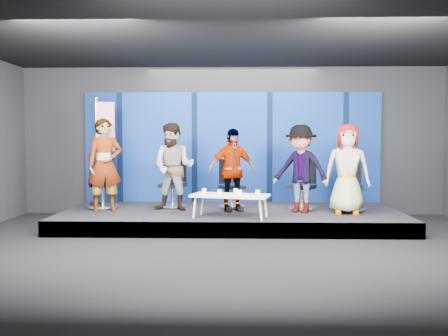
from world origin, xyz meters
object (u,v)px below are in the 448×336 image
(mug_b, at_px, (220,192))
(mug_d, at_px, (240,193))
(mug_a, at_px, (204,191))
(coffee_table, at_px, (230,196))
(chair_b, at_px, (173,190))
(panelist_d, at_px, (301,169))
(chair_a, at_px, (102,190))
(mug_e, at_px, (258,193))
(chair_c, at_px, (231,192))
(chair_e, at_px, (350,193))
(mug_c, at_px, (236,191))
(chair_d, at_px, (303,192))
(panelist_e, at_px, (347,169))
(panelist_b, at_px, (174,167))
(flag_stand, at_px, (102,149))
(panelist_c, at_px, (232,170))
(panelist_a, at_px, (105,165))

(mug_b, distance_m, mug_d, 0.39)
(mug_a, xyz_separation_m, mug_b, (0.30, -0.15, -0.00))
(coffee_table, bearing_deg, chair_b, 131.44)
(panelist_d, bearing_deg, mug_a, -135.30)
(coffee_table, bearing_deg, mug_b, -172.08)
(chair_a, bearing_deg, mug_a, -48.26)
(panelist_d, bearing_deg, mug_e, -109.62)
(mug_e, bearing_deg, chair_c, 109.10)
(chair_e, relative_size, coffee_table, 0.71)
(chair_e, distance_m, coffee_table, 2.72)
(chair_b, distance_m, mug_c, 1.92)
(chair_d, xyz_separation_m, mug_d, (-1.36, -1.36, 0.13))
(chair_b, bearing_deg, panelist_e, -2.43)
(chair_b, xyz_separation_m, panelist_d, (2.70, -0.70, 0.52))
(chair_c, xyz_separation_m, coffee_table, (-0.00, -1.38, 0.06))
(chair_a, distance_m, coffee_table, 3.07)
(panelist_b, relative_size, mug_d, 18.58)
(chair_c, bearing_deg, mug_a, -131.72)
(mug_a, xyz_separation_m, flag_stand, (-2.30, 1.18, 0.79))
(coffee_table, xyz_separation_m, mug_b, (-0.20, -0.03, 0.08))
(chair_c, bearing_deg, chair_e, -27.45)
(mug_b, bearing_deg, panelist_d, 25.25)
(chair_c, distance_m, mug_d, 1.53)
(coffee_table, bearing_deg, panelist_c, 88.73)
(panelist_a, xyz_separation_m, mug_b, (2.41, -0.80, -0.47))
(mug_a, bearing_deg, mug_e, -13.17)
(chair_d, xyz_separation_m, mug_c, (-1.43, -1.13, 0.13))
(mug_c, relative_size, mug_d, 1.03)
(mug_a, bearing_deg, chair_a, 153.94)
(panelist_b, height_order, flag_stand, flag_stand)
(panelist_d, relative_size, flag_stand, 0.74)
(chair_c, relative_size, mug_b, 11.33)
(panelist_a, height_order, chair_e, panelist_a)
(panelist_c, distance_m, mug_c, 0.86)
(chair_c, distance_m, chair_d, 1.54)
(panelist_e, bearing_deg, mug_a, -162.49)
(mug_d, height_order, flag_stand, flag_stand)
(coffee_table, distance_m, mug_e, 0.54)
(chair_d, xyz_separation_m, coffee_table, (-1.54, -1.23, 0.05))
(chair_e, bearing_deg, mug_b, -149.78)
(mug_d, bearing_deg, panelist_d, 34.80)
(chair_c, xyz_separation_m, panelist_d, (1.42, -0.65, 0.55))
(panelist_c, relative_size, panelist_d, 0.96)
(panelist_b, relative_size, mug_a, 18.39)
(chair_a, height_order, mug_d, chair_a)
(coffee_table, xyz_separation_m, mug_d, (0.18, -0.13, 0.09))
(mug_b, height_order, mug_c, mug_c)
(mug_b, bearing_deg, mug_d, -14.38)
(panelist_a, bearing_deg, coffee_table, -38.72)
(mug_a, distance_m, mug_b, 0.34)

